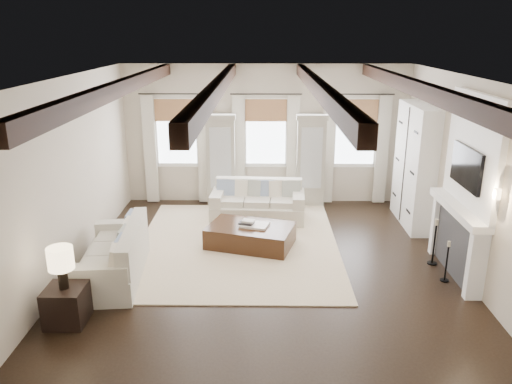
{
  "coord_description": "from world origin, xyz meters",
  "views": [
    {
      "loc": [
        -0.09,
        -7.59,
        3.88
      ],
      "look_at": [
        -0.19,
        0.86,
        1.15
      ],
      "focal_mm": 35.0,
      "sensor_mm": 36.0,
      "label": 1
    }
  ],
  "objects_px": {
    "ottoman": "(250,236)",
    "side_table_back": "(219,190)",
    "sofa_back": "(258,204)",
    "side_table_front": "(67,305)",
    "sofa_left": "(116,257)"
  },
  "relations": [
    {
      "from": "ottoman",
      "to": "side_table_front",
      "type": "distance_m",
      "value": 3.62
    },
    {
      "from": "ottoman",
      "to": "side_table_front",
      "type": "xyz_separation_m",
      "value": [
        -2.49,
        -2.63,
        0.06
      ]
    },
    {
      "from": "sofa_left",
      "to": "ottoman",
      "type": "distance_m",
      "value": 2.53
    },
    {
      "from": "ottoman",
      "to": "side_table_back",
      "type": "height_order",
      "value": "side_table_back"
    },
    {
      "from": "ottoman",
      "to": "side_table_back",
      "type": "xyz_separation_m",
      "value": [
        -0.8,
        2.55,
        0.08
      ]
    },
    {
      "from": "ottoman",
      "to": "side_table_front",
      "type": "bearing_deg",
      "value": -117.02
    },
    {
      "from": "side_table_front",
      "to": "side_table_back",
      "type": "xyz_separation_m",
      "value": [
        1.69,
        5.17,
        0.02
      ]
    },
    {
      "from": "sofa_back",
      "to": "side_table_back",
      "type": "distance_m",
      "value": 1.45
    },
    {
      "from": "side_table_back",
      "to": "ottoman",
      "type": "bearing_deg",
      "value": -72.55
    },
    {
      "from": "ottoman",
      "to": "side_table_back",
      "type": "bearing_deg",
      "value": 123.89
    },
    {
      "from": "sofa_back",
      "to": "side_table_back",
      "type": "relative_size",
      "value": 3.52
    },
    {
      "from": "sofa_left",
      "to": "side_table_front",
      "type": "xyz_separation_m",
      "value": [
        -0.32,
        -1.35,
        -0.09
      ]
    },
    {
      "from": "sofa_back",
      "to": "ottoman",
      "type": "relative_size",
      "value": 1.3
    },
    {
      "from": "sofa_back",
      "to": "side_table_back",
      "type": "bearing_deg",
      "value": 129.76
    },
    {
      "from": "side_table_front",
      "to": "sofa_left",
      "type": "bearing_deg",
      "value": 76.63
    }
  ]
}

